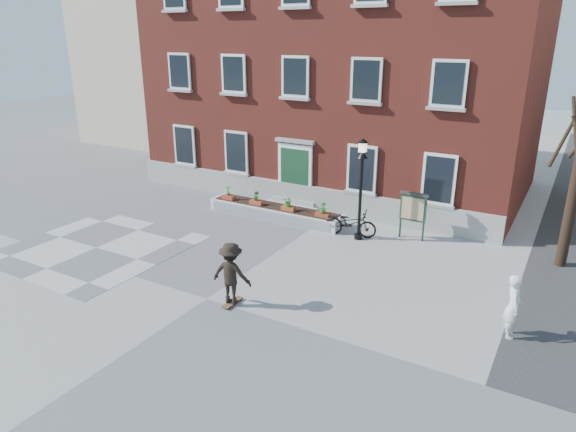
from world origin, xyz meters
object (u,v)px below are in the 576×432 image
Objects in this scene: skateboarder at (231,273)px; bicycle at (351,223)px; bystander at (513,306)px; lamp_post at (361,175)px; notice_board at (413,208)px.

bicycle is at bearing 83.22° from skateboarder.
bystander is 7.63m from lamp_post.
bicycle is 1.06× the size of skateboarder.
skateboarder reaches higher than notice_board.
notice_board is (2.16, 0.87, 0.73)m from bicycle.
lamp_post is at bearing -118.77° from bicycle.
lamp_post is at bearing 79.69° from skateboarder.
notice_board is (-4.32, 5.31, 0.39)m from bystander.
notice_board is at bearing 68.74° from skateboarder.
lamp_post reaches higher than skateboarder.
bicycle is at bearing 41.23° from bystander.
bystander is 0.90× the size of skateboarder.
lamp_post is (-6.08, 4.30, 1.66)m from bystander.
skateboarder is at bearing -100.31° from lamp_post.
bystander is at bearing -134.71° from bicycle.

